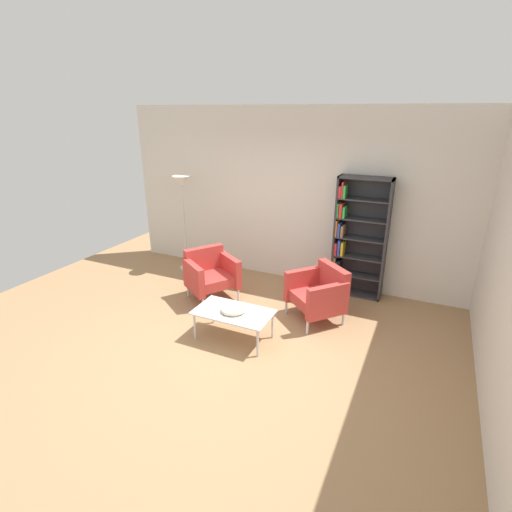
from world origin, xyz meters
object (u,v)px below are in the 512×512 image
object	(u,v)px
coffee_table_low	(233,314)
floor_lamp_torchiere	(182,192)
armchair_spare_guest	(210,273)
decorative_bowl	(233,309)
armchair_near_window	(319,292)
bookshelf_tall	(356,238)

from	to	relation	value
coffee_table_low	floor_lamp_torchiere	distance (m)	2.84
armchair_spare_guest	decorative_bowl	bearing A→B (deg)	-101.92
floor_lamp_torchiere	armchair_near_window	bearing A→B (deg)	-15.73
bookshelf_tall	armchair_near_window	world-z (taller)	bookshelf_tall
decorative_bowl	floor_lamp_torchiere	world-z (taller)	floor_lamp_torchiere
bookshelf_tall	decorative_bowl	world-z (taller)	bookshelf_tall
decorative_bowl	armchair_spare_guest	bearing A→B (deg)	134.56
decorative_bowl	armchair_spare_guest	world-z (taller)	armchair_spare_guest
armchair_spare_guest	armchair_near_window	xyz separation A→B (m)	(1.74, 0.07, 0.00)
bookshelf_tall	floor_lamp_torchiere	size ratio (longest dim) A/B	1.09
bookshelf_tall	armchair_near_window	bearing A→B (deg)	-103.42
coffee_table_low	decorative_bowl	distance (m)	0.07
armchair_spare_guest	armchair_near_window	size ratio (longest dim) A/B	0.99
bookshelf_tall	armchair_near_window	xyz separation A→B (m)	(-0.25, -1.06, -0.52)
decorative_bowl	coffee_table_low	bearing A→B (deg)	180.00
coffee_table_low	armchair_near_window	bearing A→B (deg)	49.16
coffee_table_low	armchair_near_window	world-z (taller)	armchair_near_window
coffee_table_low	decorative_bowl	bearing A→B (deg)	0.00
decorative_bowl	armchair_spare_guest	size ratio (longest dim) A/B	0.34
armchair_near_window	bookshelf_tall	bearing A→B (deg)	117.56
coffee_table_low	floor_lamp_torchiere	xyz separation A→B (m)	(-1.95, 1.76, 1.08)
coffee_table_low	decorative_bowl	world-z (taller)	decorative_bowl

